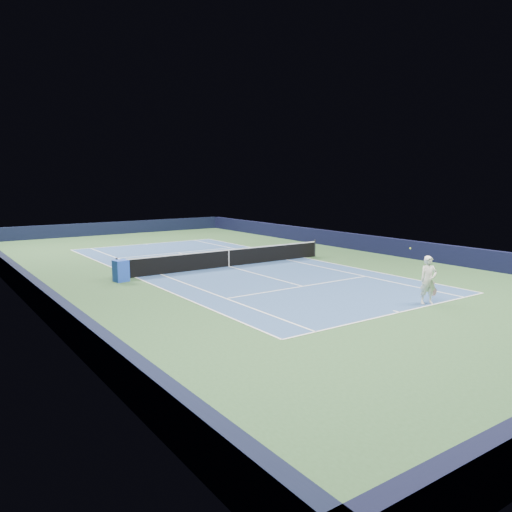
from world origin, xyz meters
TOP-DOWN VIEW (x-y plane):
  - ground at (0.00, 0.00)m, footprint 40.00×40.00m
  - wall_far at (0.00, 19.82)m, footprint 22.00×0.35m
  - wall_right at (10.82, 0.00)m, footprint 0.35×40.00m
  - wall_left at (-10.82, 0.00)m, footprint 0.35×40.00m
  - court_surface at (0.00, 0.00)m, footprint 10.97×23.77m
  - baseline_far at (0.00, 11.88)m, footprint 10.97×0.08m
  - baseline_near at (0.00, -11.88)m, footprint 10.97×0.08m
  - sideline_doubles_right at (5.49, 0.00)m, footprint 0.08×23.77m
  - sideline_doubles_left at (-5.49, 0.00)m, footprint 0.08×23.77m
  - sideline_singles_right at (4.12, 0.00)m, footprint 0.08×23.77m
  - sideline_singles_left at (-4.12, 0.00)m, footprint 0.08×23.77m
  - service_line_far at (0.00, 6.40)m, footprint 8.23×0.08m
  - service_line_near at (0.00, -6.40)m, footprint 8.23×0.08m
  - center_service_line at (0.00, 0.00)m, footprint 0.08×12.80m
  - center_mark_far at (0.00, 11.73)m, footprint 0.08×0.30m
  - center_mark_near at (0.00, -11.73)m, footprint 0.08×0.30m
  - tennis_net at (0.00, 0.00)m, footprint 12.90×0.10m
  - sponsor_cube at (-6.40, -0.52)m, footprint 0.71×0.66m
  - tennis_player at (1.92, -11.66)m, footprint 0.90×1.38m

SIDE VIEW (x-z plane):
  - ground at x=0.00m, z-range 0.00..0.00m
  - court_surface at x=0.00m, z-range 0.00..0.01m
  - baseline_far at x=0.00m, z-range 0.01..0.01m
  - baseline_near at x=0.00m, z-range 0.01..0.01m
  - sideline_doubles_right at x=5.49m, z-range 0.01..0.01m
  - sideline_doubles_left at x=-5.49m, z-range 0.01..0.01m
  - sideline_singles_right at x=4.12m, z-range 0.01..0.01m
  - sideline_singles_left at x=-4.12m, z-range 0.01..0.01m
  - service_line_far at x=0.00m, z-range 0.01..0.01m
  - service_line_near at x=0.00m, z-range 0.01..0.01m
  - center_service_line at x=0.00m, z-range 0.01..0.01m
  - center_mark_far at x=0.00m, z-range 0.01..0.01m
  - center_mark_near at x=0.00m, z-range 0.01..0.01m
  - tennis_net at x=0.00m, z-range -0.03..1.04m
  - sponsor_cube at x=-6.40m, z-range 0.00..1.03m
  - wall_far at x=0.00m, z-range 0.00..1.10m
  - wall_right at x=10.82m, z-range 0.00..1.10m
  - wall_left at x=-10.82m, z-range 0.00..1.10m
  - tennis_player at x=1.92m, z-range -0.10..2.01m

